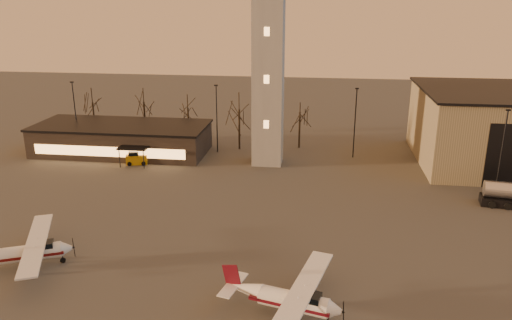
{
  "coord_description": "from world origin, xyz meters",
  "views": [
    {
      "loc": [
        7.22,
        -36.15,
        21.98
      ],
      "look_at": [
        0.64,
        13.0,
        5.86
      ],
      "focal_mm": 35.0,
      "sensor_mm": 36.0,
      "label": 1
    }
  ],
  "objects_px": {
    "control_tower": "(268,44)",
    "service_cart": "(137,159)",
    "terminal": "(122,138)",
    "cessna_rear": "(33,255)",
    "cessna_front": "(296,304)"
  },
  "relations": [
    {
      "from": "cessna_rear",
      "to": "terminal",
      "type": "bearing_deg",
      "value": 75.3
    },
    {
      "from": "terminal",
      "to": "service_cart",
      "type": "distance_m",
      "value": 6.56
    },
    {
      "from": "terminal",
      "to": "cessna_rear",
      "type": "height_order",
      "value": "terminal"
    },
    {
      "from": "control_tower",
      "to": "cessna_front",
      "type": "bearing_deg",
      "value": -80.45
    },
    {
      "from": "cessna_front",
      "to": "cessna_rear",
      "type": "distance_m",
      "value": 23.09
    },
    {
      "from": "control_tower",
      "to": "terminal",
      "type": "height_order",
      "value": "control_tower"
    },
    {
      "from": "cessna_front",
      "to": "service_cart",
      "type": "bearing_deg",
      "value": 140.54
    },
    {
      "from": "cessna_rear",
      "to": "service_cart",
      "type": "bearing_deg",
      "value": 68.86
    },
    {
      "from": "cessna_rear",
      "to": "service_cart",
      "type": "height_order",
      "value": "cessna_rear"
    },
    {
      "from": "terminal",
      "to": "service_cart",
      "type": "relative_size",
      "value": 8.11
    },
    {
      "from": "control_tower",
      "to": "cessna_rear",
      "type": "height_order",
      "value": "control_tower"
    },
    {
      "from": "control_tower",
      "to": "service_cart",
      "type": "height_order",
      "value": "control_tower"
    },
    {
      "from": "control_tower",
      "to": "cessna_front",
      "type": "relative_size",
      "value": 2.68
    },
    {
      "from": "terminal",
      "to": "service_cart",
      "type": "height_order",
      "value": "terminal"
    },
    {
      "from": "terminal",
      "to": "cessna_front",
      "type": "bearing_deg",
      "value": -53.2
    }
  ]
}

